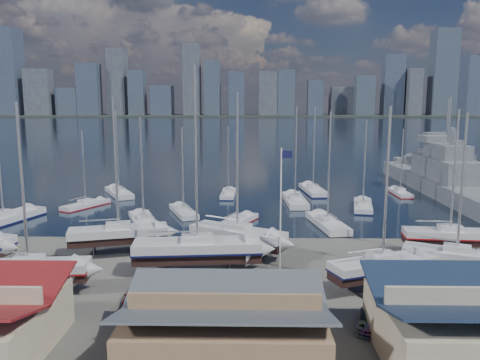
{
  "coord_description": "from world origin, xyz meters",
  "views": [
    {
      "loc": [
        1.46,
        -52.71,
        15.35
      ],
      "look_at": [
        0.27,
        8.0,
        5.54
      ],
      "focal_mm": 35.0,
      "sensor_mm": 36.0,
      "label": 1
    }
  ],
  "objects_px": {
    "naval_ship_west": "(444,172)",
    "flagpole": "(282,202)",
    "car_a": "(135,294)",
    "naval_ship_east": "(445,184)"
  },
  "relations": [
    {
      "from": "naval_ship_west",
      "to": "flagpole",
      "type": "bearing_deg",
      "value": 144.37
    },
    {
      "from": "naval_ship_east",
      "to": "flagpole",
      "type": "bearing_deg",
      "value": 141.91
    },
    {
      "from": "naval_ship_east",
      "to": "car_a",
      "type": "relative_size",
      "value": 12.67
    },
    {
      "from": "naval_ship_west",
      "to": "car_a",
      "type": "relative_size",
      "value": 11.19
    },
    {
      "from": "car_a",
      "to": "flagpole",
      "type": "height_order",
      "value": "flagpole"
    },
    {
      "from": "naval_ship_east",
      "to": "car_a",
      "type": "bearing_deg",
      "value": 137.49
    },
    {
      "from": "naval_ship_east",
      "to": "car_a",
      "type": "height_order",
      "value": "naval_ship_east"
    },
    {
      "from": "naval_ship_west",
      "to": "car_a",
      "type": "height_order",
      "value": "naval_ship_west"
    },
    {
      "from": "naval_ship_east",
      "to": "naval_ship_west",
      "type": "bearing_deg",
      "value": -21.31
    },
    {
      "from": "naval_ship_west",
      "to": "flagpole",
      "type": "xyz_separation_m",
      "value": [
        -37.18,
        -54.54,
        4.95
      ]
    }
  ]
}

